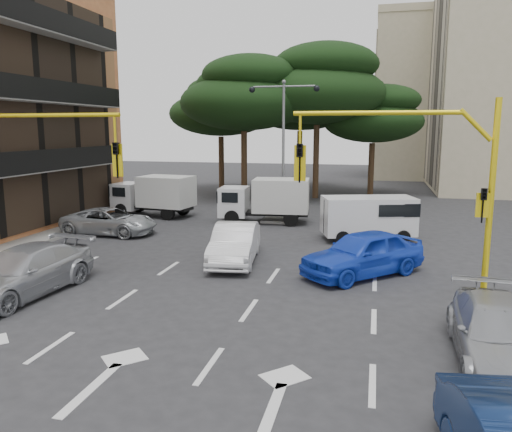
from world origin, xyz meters
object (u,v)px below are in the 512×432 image
Objects in this scene: car_white_hatch at (235,243)px; van_white at (368,218)px; car_blue_compact at (363,253)px; box_truck_b at (265,201)px; car_silver_cross_a at (109,221)px; signal_mast_right at (426,173)px; street_lamp_center at (284,124)px; car_silver_wagon at (23,272)px; signal_mast_left at (21,165)px; car_silver_parked at (500,335)px; box_truck_a at (154,196)px.

van_white is at bearing 38.39° from car_white_hatch.
van_white is (0.06, 5.87, 0.23)m from car_blue_compact.
car_silver_cross_a is at bearing 119.76° from box_truck_b.
signal_mast_right is at bearing -8.21° from car_blue_compact.
car_silver_wagon is at bearing -107.65° from street_lamp_center.
car_white_hatch is at bearing 23.06° from signal_mast_left.
car_blue_compact is at bearing -153.97° from box_truck_b.
car_blue_compact is (11.86, 2.31, -3.08)m from signal_mast_left.
signal_mast_left is 4.22m from car_silver_wagon.
car_silver_wagon reaches higher than car_silver_parked.
van_white is (5.11, -5.83, -4.39)m from street_lamp_center.
car_white_hatch is 0.88× the size of car_silver_wagon.
car_silver_wagon is (-12.00, -2.32, -3.14)m from signal_mast_right.
car_white_hatch is (6.97, 2.97, -3.14)m from signal_mast_left.
signal_mast_right reaches higher than car_silver_parked.
van_white reaches higher than car_silver_parked.
car_blue_compact is 6.97m from car_silver_parked.
car_blue_compact is (-1.75, 2.31, -3.08)m from signal_mast_right.
signal_mast_right is 13.61m from signal_mast_left.
signal_mast_right is 1.44× the size of van_white.
car_silver_parked is 17.59m from box_truck_b.
van_white is (11.92, 8.18, -2.85)m from signal_mast_left.
box_truck_a is at bearing 136.43° from car_silver_parked.
street_lamp_center is 8.78m from box_truck_a.
van_white is 0.85× the size of box_truck_a.
signal_mast_left is at bearing 145.43° from box_truck_b.
van_white is 13.03m from box_truck_a.
car_silver_cross_a is 0.94× the size of box_truck_b.
box_truck_b reaches higher than van_white.
car_white_hatch is 0.97× the size of car_silver_cross_a.
car_silver_parked is at bearing -155.88° from box_truck_b.
street_lamp_center is 11.47m from car_silver_cross_a.
signal_mast_right reaches higher than van_white.
car_blue_compact is 5.87m from van_white.
signal_mast_left is 1.44× the size of van_white.
car_silver_wagon is at bearing -61.85° from van_white.
street_lamp_center is 1.56× the size of box_truck_b.
car_white_hatch is at bearing 49.51° from car_silver_wagon.
car_silver_wagon is 13.49m from car_silver_parked.
signal_mast_left is 1.32× the size of car_white_hatch.
car_silver_parked is (8.04, -6.88, -0.06)m from car_white_hatch.
car_silver_cross_a is 8.33m from box_truck_b.
car_silver_wagon is at bearing -111.03° from car_blue_compact.
car_blue_compact is (4.89, -0.66, 0.06)m from car_white_hatch.
car_silver_wagon is 9.12m from car_silver_cross_a.
car_silver_parked is 12.48m from van_white.
car_silver_cross_a is (-2.10, 8.87, -0.10)m from car_silver_wagon.
street_lamp_center is at bearing -43.51° from car_silver_cross_a.
signal_mast_right is 7.92m from car_white_hatch.
car_white_hatch is at bearing 141.17° from car_silver_parked.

